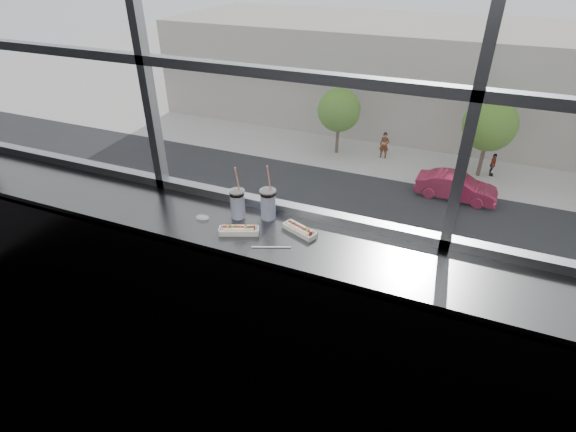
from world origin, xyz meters
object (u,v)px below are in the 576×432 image
at_px(loose_straw, 271,247).
at_px(car_far_b, 457,183).
at_px(car_near_c, 382,241).
at_px(car_near_b, 274,219).
at_px(hotdog_tray_left, 239,230).
at_px(tree_center, 490,125).
at_px(soda_cup_left, 238,202).
at_px(car_near_a, 178,196).
at_px(soda_cup_right, 268,203).
at_px(tree_left, 339,110).
at_px(hotdog_tray_right, 300,229).
at_px(wrapper, 202,217).
at_px(pedestrian_c, 493,162).
at_px(pedestrian_a, 385,143).

relative_size(loose_straw, car_far_b, 0.04).
height_order(car_near_c, car_near_b, car_near_c).
relative_size(car_near_b, car_far_b, 0.98).
bearing_deg(car_near_c, hotdog_tray_left, -178.38).
distance_m(car_far_b, tree_center, 4.88).
relative_size(soda_cup_left, car_near_a, 0.06).
height_order(loose_straw, car_near_b, loose_straw).
height_order(soda_cup_left, soda_cup_right, soda_cup_right).
bearing_deg(loose_straw, tree_left, 83.16).
bearing_deg(hotdog_tray_right, car_far_b, 110.03).
relative_size(hotdog_tray_right, car_near_b, 0.04).
xyz_separation_m(car_near_c, car_near_b, (-5.76, 0.00, -0.11)).
bearing_deg(hotdog_tray_left, loose_straw, -36.90).
bearing_deg(soda_cup_left, loose_straw, -34.42).
xyz_separation_m(wrapper, car_near_c, (-1.24, 16.30, -10.91)).
bearing_deg(tree_center, hotdog_tray_right, -94.37).
bearing_deg(soda_cup_left, car_near_b, 113.99).
relative_size(hotdog_tray_right, loose_straw, 1.05).
xyz_separation_m(car_near_b, car_near_a, (-6.06, 0.00, 0.05)).
xyz_separation_m(loose_straw, tree_center, (2.25, 28.42, -8.47)).
distance_m(hotdog_tray_right, car_near_c, 19.63).
bearing_deg(soda_cup_right, hotdog_tray_left, -111.14).
relative_size(wrapper, car_near_c, 0.01).
bearing_deg(car_near_b, soda_cup_left, -155.04).
bearing_deg(car_near_a, car_near_c, -97.67).
distance_m(wrapper, pedestrian_c, 30.90).
bearing_deg(soda_cup_left, pedestrian_c, 83.24).
bearing_deg(car_near_a, pedestrian_c, -61.18).
bearing_deg(tree_left, tree_center, 0.00).
relative_size(hotdog_tray_left, car_near_a, 0.04).
relative_size(car_far_b, tree_left, 1.29).
bearing_deg(wrapper, car_near_a, 128.71).
distance_m(soda_cup_left, loose_straw, 0.43).
relative_size(loose_straw, pedestrian_c, 0.12).
bearing_deg(soda_cup_right, tree_center, 85.11).
bearing_deg(soda_cup_right, pedestrian_a, 98.36).
xyz_separation_m(hotdog_tray_left, car_near_b, (-7.30, 16.35, -11.04)).
distance_m(wrapper, car_near_a, 23.59).
xyz_separation_m(hotdog_tray_right, soda_cup_left, (-0.44, 0.02, 0.08)).
relative_size(loose_straw, tree_left, 0.05).
bearing_deg(pedestrian_a, loose_straw, -81.42).
bearing_deg(loose_straw, car_near_b, 92.50).
bearing_deg(car_far_b, pedestrian_a, 54.07).
distance_m(wrapper, tree_center, 29.67).
relative_size(soda_cup_left, loose_straw, 1.59).
height_order(hotdog_tray_left, tree_left, hotdog_tray_left).
distance_m(wrapper, car_near_b, 20.88).
xyz_separation_m(loose_straw, car_far_b, (1.05, 24.42, -11.00)).
xyz_separation_m(car_near_a, pedestrian_a, (9.25, 12.43, 0.05)).
relative_size(hotdog_tray_right, pedestrian_c, 0.13).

